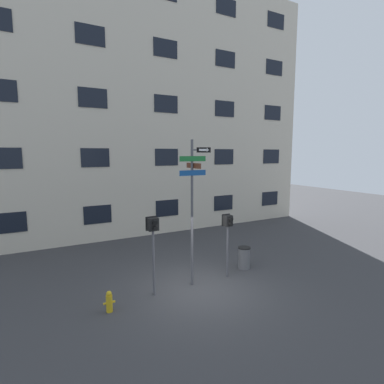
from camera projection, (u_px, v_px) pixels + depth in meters
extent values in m
plane|color=#38383A|center=(200.00, 289.00, 10.46)|extent=(60.00, 60.00, 0.00)
cube|color=beige|center=(130.00, 102.00, 16.26)|extent=(24.00, 0.60, 14.98)
cube|color=black|center=(10.00, 223.00, 13.95)|extent=(1.43, 0.03, 0.97)
cube|color=black|center=(98.00, 215.00, 15.82)|extent=(1.43, 0.03, 0.97)
cube|color=black|center=(167.00, 208.00, 17.69)|extent=(1.43, 0.03, 0.97)
cube|color=black|center=(223.00, 203.00, 19.56)|extent=(1.43, 0.03, 0.97)
cube|color=black|center=(270.00, 198.00, 21.43)|extent=(1.43, 0.03, 0.97)
cube|color=black|center=(4.00, 158.00, 13.56)|extent=(1.43, 0.03, 0.97)
cube|color=black|center=(95.00, 158.00, 15.43)|extent=(1.43, 0.03, 0.97)
cube|color=black|center=(167.00, 157.00, 17.30)|extent=(1.43, 0.03, 0.97)
cube|color=black|center=(224.00, 157.00, 19.17)|extent=(1.43, 0.03, 0.97)
cube|color=black|center=(271.00, 156.00, 21.05)|extent=(1.43, 0.03, 0.97)
cube|color=black|center=(93.00, 98.00, 15.04)|extent=(1.43, 0.03, 0.97)
cube|color=black|center=(166.00, 104.00, 16.91)|extent=(1.43, 0.03, 0.97)
cube|color=black|center=(225.00, 109.00, 18.79)|extent=(1.43, 0.03, 0.97)
cube|color=black|center=(273.00, 113.00, 20.66)|extent=(1.43, 0.03, 0.97)
cube|color=black|center=(90.00, 35.00, 14.66)|extent=(1.43, 0.03, 0.97)
cube|color=black|center=(165.00, 48.00, 16.53)|extent=(1.43, 0.03, 0.97)
cube|color=black|center=(225.00, 59.00, 18.40)|extent=(1.43, 0.03, 0.97)
cube|color=black|center=(274.00, 68.00, 20.27)|extent=(1.43, 0.03, 0.97)
cube|color=black|center=(226.00, 7.00, 18.01)|extent=(1.43, 0.03, 0.97)
cube|color=black|center=(276.00, 21.00, 19.88)|extent=(1.43, 0.03, 0.97)
cylinder|color=#4C4C51|center=(192.00, 214.00, 10.51)|extent=(0.09, 0.09, 5.19)
cube|color=#4C4C51|center=(198.00, 150.00, 10.33)|extent=(0.46, 0.05, 0.05)
cube|color=#196B2D|center=(193.00, 159.00, 10.21)|extent=(1.00, 0.02, 0.18)
cube|color=brown|center=(194.00, 166.00, 10.32)|extent=(0.02, 1.01, 0.18)
cube|color=#14478C|center=(193.00, 173.00, 10.27)|extent=(1.01, 0.02, 0.19)
cube|color=black|center=(204.00, 150.00, 10.43)|extent=(0.56, 0.02, 0.18)
cube|color=white|center=(203.00, 150.00, 10.40)|extent=(0.32, 0.01, 0.07)
cone|color=white|center=(208.00, 150.00, 10.49)|extent=(0.10, 0.14, 0.14)
cylinder|color=#4C4C51|center=(154.00, 263.00, 9.89)|extent=(0.08, 0.08, 2.23)
cube|color=black|center=(153.00, 224.00, 9.72)|extent=(0.34, 0.26, 0.41)
cube|color=black|center=(151.00, 223.00, 9.84)|extent=(0.40, 0.02, 0.47)
cylinder|color=black|center=(155.00, 223.00, 9.54)|extent=(0.14, 0.12, 0.14)
cylinder|color=black|center=(155.00, 228.00, 9.57)|extent=(0.14, 0.12, 0.14)
cylinder|color=silver|center=(154.00, 222.00, 9.59)|extent=(0.12, 0.01, 0.12)
cylinder|color=#4C4C51|center=(227.00, 251.00, 11.41)|extent=(0.08, 0.08, 2.00)
cube|color=black|center=(228.00, 221.00, 11.26)|extent=(0.30, 0.26, 0.40)
cube|color=black|center=(226.00, 220.00, 11.38)|extent=(0.36, 0.02, 0.46)
cylinder|color=black|center=(231.00, 219.00, 11.08)|extent=(0.14, 0.12, 0.14)
cylinder|color=black|center=(231.00, 224.00, 11.10)|extent=(0.14, 0.12, 0.14)
cylinder|color=silver|center=(230.00, 219.00, 11.13)|extent=(0.11, 0.01, 0.11)
cylinder|color=gold|center=(109.00, 303.00, 8.95)|extent=(0.19, 0.19, 0.52)
sphere|color=gold|center=(109.00, 294.00, 8.91)|extent=(0.16, 0.16, 0.16)
cylinder|color=gold|center=(105.00, 304.00, 8.89)|extent=(0.08, 0.07, 0.07)
cylinder|color=gold|center=(114.00, 302.00, 9.01)|extent=(0.08, 0.07, 0.07)
cylinder|color=#59595B|center=(244.00, 258.00, 12.34)|extent=(0.48, 0.48, 0.85)
cylinder|color=black|center=(244.00, 248.00, 12.28)|extent=(0.51, 0.51, 0.04)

